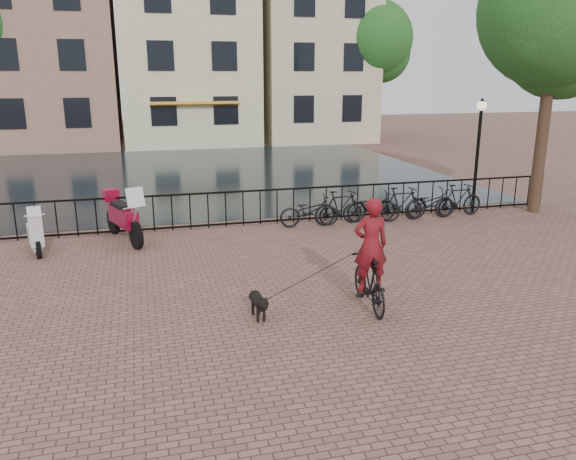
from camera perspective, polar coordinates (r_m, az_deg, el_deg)
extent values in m
plane|color=brown|center=(8.96, 5.05, -12.44)|extent=(100.00, 100.00, 0.00)
plane|color=black|center=(25.23, -8.42, 5.77)|extent=(20.00, 20.00, 0.00)
cube|color=black|center=(15.99, -4.62, 3.94)|extent=(20.00, 0.05, 0.05)
cube|color=black|center=(16.20, -4.55, 0.75)|extent=(20.00, 0.05, 0.05)
cube|color=#88594F|center=(37.76, -23.14, 17.07)|extent=(7.50, 9.00, 12.00)
cube|color=#BEB990|center=(37.59, -10.36, 17.26)|extent=(8.00, 9.00, 11.00)
cube|color=orange|center=(32.92, -9.40, 12.53)|extent=(5.00, 0.60, 0.15)
cube|color=#BDAF8C|center=(39.14, 1.97, 18.51)|extent=(7.00, 9.00, 12.50)
cylinder|color=black|center=(19.03, 24.55, 9.94)|extent=(0.36, 0.36, 5.60)
sphere|color=#1D4617|center=(19.06, 25.68, 19.52)|extent=(4.48, 4.48, 4.48)
cylinder|color=black|center=(37.48, 8.57, 13.47)|extent=(0.36, 0.36, 5.95)
sphere|color=#1D4617|center=(37.52, 8.79, 18.67)|extent=(4.76, 4.76, 4.76)
cylinder|color=black|center=(18.22, 18.61, 6.52)|extent=(0.10, 0.10, 3.20)
sphere|color=beige|center=(18.05, 19.08, 11.85)|extent=(0.30, 0.30, 0.30)
imported|color=black|center=(10.47, 8.26, -5.09)|extent=(0.64, 1.82, 1.07)
imported|color=maroon|center=(10.20, 8.44, -0.59)|extent=(0.81, 0.56, 2.10)
imported|color=black|center=(15.96, 2.19, 1.93)|extent=(1.75, 0.70, 0.90)
imported|color=black|center=(16.24, 5.40, 2.30)|extent=(1.71, 0.66, 1.00)
imported|color=black|center=(16.60, 8.48, 2.31)|extent=(1.78, 0.84, 0.90)
imported|color=black|center=(16.98, 11.43, 2.64)|extent=(1.67, 0.49, 1.00)
imported|color=black|center=(17.43, 14.24, 2.63)|extent=(1.75, 0.72, 0.90)
imported|color=black|center=(17.89, 16.91, 2.92)|extent=(1.70, 0.62, 1.00)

